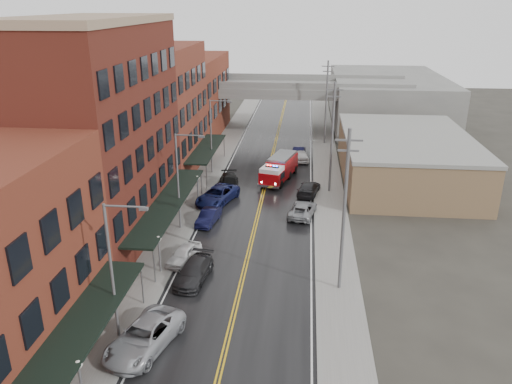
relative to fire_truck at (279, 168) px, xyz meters
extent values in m
cube|color=black|center=(-1.45, -8.33, -1.48)|extent=(11.00, 160.00, 0.02)
cube|color=slate|center=(-8.75, -8.33, -1.41)|extent=(3.00, 160.00, 0.15)
cube|color=slate|center=(5.85, -8.33, -1.41)|extent=(3.00, 160.00, 0.15)
cube|color=gray|center=(-7.10, -8.33, -1.41)|extent=(0.30, 160.00, 0.15)
cube|color=gray|center=(4.20, -8.33, -1.41)|extent=(0.30, 160.00, 0.15)
cube|color=#511B15|center=(-14.75, -15.33, 7.51)|extent=(9.00, 20.00, 18.00)
cube|color=brown|center=(-14.75, 2.17, 6.01)|extent=(9.00, 15.00, 15.00)
cube|color=maroon|center=(-14.75, 19.67, 4.51)|extent=(9.00, 20.00, 12.00)
cube|color=brown|center=(14.55, 1.67, 1.01)|extent=(14.00, 22.00, 5.00)
cube|color=slate|center=(16.55, 31.67, 2.51)|extent=(18.00, 30.00, 8.00)
cube|color=black|center=(-8.95, -34.33, 1.51)|extent=(2.60, 16.00, 0.18)
cylinder|color=slate|center=(-7.80, -26.73, 0.01)|extent=(0.10, 0.10, 3.00)
cube|color=black|center=(-8.95, -15.33, 1.51)|extent=(2.60, 18.00, 0.18)
cylinder|color=slate|center=(-7.80, -23.93, 0.01)|extent=(0.10, 0.10, 3.00)
cylinder|color=slate|center=(-7.80, -6.73, 0.01)|extent=(0.10, 0.10, 3.00)
cube|color=black|center=(-8.95, 2.17, 1.51)|extent=(2.60, 13.00, 0.18)
cylinder|color=slate|center=(-7.80, -3.93, 0.01)|extent=(0.10, 0.10, 3.00)
cylinder|color=slate|center=(-7.80, 8.27, 0.01)|extent=(0.10, 0.10, 3.00)
sphere|color=silver|center=(-7.85, -36.33, 1.41)|extent=(0.44, 0.44, 0.44)
cylinder|color=#59595B|center=(-7.85, -22.33, -0.09)|extent=(0.14, 0.14, 2.80)
sphere|color=silver|center=(-7.85, -22.33, 1.41)|extent=(0.44, 0.44, 0.44)
cylinder|color=#59595B|center=(-7.85, -8.33, -0.09)|extent=(0.14, 0.14, 2.80)
sphere|color=silver|center=(-7.85, -8.33, 1.41)|extent=(0.44, 0.44, 0.44)
cylinder|color=#59595B|center=(-8.25, -30.33, 3.01)|extent=(0.18, 0.18, 9.00)
cylinder|color=#59595B|center=(-7.05, -30.33, 7.41)|extent=(2.40, 0.12, 0.12)
cube|color=#59595B|center=(-5.95, -30.33, 7.31)|extent=(0.50, 0.22, 0.18)
cylinder|color=#59595B|center=(-8.25, -14.33, 3.01)|extent=(0.18, 0.18, 9.00)
cylinder|color=#59595B|center=(-7.05, -14.33, 7.41)|extent=(2.40, 0.12, 0.12)
cube|color=#59595B|center=(-5.95, -14.33, 7.31)|extent=(0.50, 0.22, 0.18)
cylinder|color=#59595B|center=(-8.25, 1.67, 3.01)|extent=(0.18, 0.18, 9.00)
cylinder|color=#59595B|center=(-7.05, 1.67, 7.41)|extent=(2.40, 0.12, 0.12)
cube|color=#59595B|center=(-5.95, 1.67, 7.31)|extent=(0.50, 0.22, 0.18)
cylinder|color=#59595B|center=(5.75, -23.33, 4.51)|extent=(0.24, 0.24, 12.00)
cube|color=#59595B|center=(5.75, -23.33, 9.71)|extent=(1.80, 0.12, 0.12)
cube|color=#59595B|center=(5.75, -23.33, 9.01)|extent=(1.40, 0.12, 0.12)
cylinder|color=#59595B|center=(5.75, -3.33, 4.51)|extent=(0.24, 0.24, 12.00)
cube|color=#59595B|center=(5.75, -3.33, 9.71)|extent=(1.80, 0.12, 0.12)
cube|color=#59595B|center=(5.75, -3.33, 9.01)|extent=(1.40, 0.12, 0.12)
cylinder|color=#59595B|center=(5.75, 16.67, 4.51)|extent=(0.24, 0.24, 12.00)
cube|color=#59595B|center=(5.75, 16.67, 9.71)|extent=(1.80, 0.12, 0.12)
cube|color=#59595B|center=(5.75, 16.67, 9.01)|extent=(1.40, 0.12, 0.12)
cube|color=slate|center=(-1.45, 23.67, 5.26)|extent=(40.00, 10.00, 1.50)
cube|color=slate|center=(-12.45, 23.67, 1.51)|extent=(1.60, 8.00, 6.00)
cube|color=slate|center=(9.55, 23.67, 1.51)|extent=(1.60, 8.00, 6.00)
cube|color=#98070B|center=(0.31, 1.15, -0.02)|extent=(3.63, 5.64, 1.99)
cube|color=#98070B|center=(-0.65, -2.42, -0.30)|extent=(2.92, 2.99, 1.42)
cube|color=silver|center=(-0.65, -2.42, 0.64)|extent=(2.76, 2.77, 0.47)
cube|color=black|center=(-0.60, -2.24, -0.02)|extent=(2.70, 2.08, 0.76)
cube|color=slate|center=(0.31, 1.15, 1.12)|extent=(3.30, 5.21, 0.28)
cube|color=black|center=(-0.65, -2.42, 0.95)|extent=(1.53, 0.65, 0.13)
sphere|color=#FF0C0C|center=(-1.15, -2.28, 1.03)|extent=(0.19, 0.19, 0.19)
sphere|color=#1933FF|center=(-0.14, -2.55, 1.03)|extent=(0.19, 0.19, 0.19)
cylinder|color=black|center=(-1.68, -2.24, -1.01)|extent=(1.00, 0.56, 0.95)
cylinder|color=black|center=(0.34, -2.78, -1.01)|extent=(1.00, 0.56, 0.95)
cylinder|color=black|center=(-0.82, 0.96, -1.01)|extent=(1.00, 0.56, 0.95)
cylinder|color=black|center=(1.19, 0.42, -1.01)|extent=(1.00, 0.56, 0.95)
cylinder|color=black|center=(-0.21, 3.24, -1.01)|extent=(1.00, 0.56, 0.95)
cylinder|color=black|center=(1.80, 2.71, -1.01)|extent=(1.00, 0.56, 0.95)
imported|color=#A3A5AB|center=(-6.28, -31.21, -0.65)|extent=(4.31, 6.53, 1.67)
imported|color=#242527|center=(-5.05, -23.14, -0.77)|extent=(2.57, 5.15, 1.44)
imported|color=white|center=(-6.45, -20.44, -0.81)|extent=(2.58, 4.25, 1.35)
imported|color=black|center=(-5.90, -12.86, -0.82)|extent=(1.99, 4.19, 1.33)
imported|color=#131947|center=(-5.95, -7.64, -0.66)|extent=(4.45, 6.53, 1.66)
imported|color=black|center=(-5.36, -3.53, -0.74)|extent=(2.89, 5.44, 1.50)
imported|color=gray|center=(2.90, -10.23, -0.81)|extent=(3.10, 5.20, 1.35)
imported|color=#262629|center=(3.49, -4.27, -0.79)|extent=(2.86, 5.11, 1.40)
imported|color=silver|center=(2.40, 7.87, -0.74)|extent=(2.57, 4.63, 1.49)
imported|color=black|center=(2.15, 10.08, -0.80)|extent=(1.77, 4.27, 1.38)
camera|label=1|loc=(2.88, -55.25, 18.13)|focal=35.00mm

